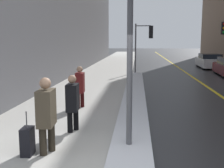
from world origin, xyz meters
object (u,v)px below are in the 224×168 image
rolling_suitcase (28,142)px  pedestrian_nearside (46,112)px  lamp_post (130,23)px  pedestrian_in_glasses (80,85)px  parked_car_white (209,61)px  traffic_light_near (145,38)px  pedestrian_trailing (73,101)px

rolling_suitcase → pedestrian_nearside: bearing=107.3°
lamp_post → pedestrian_in_glasses: bearing=115.6°
pedestrian_nearside → pedestrian_in_glasses: (-0.13, 4.07, -0.08)m
pedestrian_nearside → parked_car_white: size_ratio=0.37×
traffic_light_near → pedestrian_trailing: bearing=-98.1°
lamp_post → pedestrian_trailing: (-1.52, 1.29, -1.89)m
lamp_post → pedestrian_in_glasses: 4.70m
lamp_post → pedestrian_nearside: lamp_post is taller
pedestrian_in_glasses → rolling_suitcase: bearing=-6.7°
pedestrian_nearside → pedestrian_trailing: bearing=168.6°
traffic_light_near → lamp_post: bearing=-91.6°
pedestrian_nearside → pedestrian_in_glasses: 4.07m
lamp_post → pedestrian_nearside: (-1.73, -0.19, -1.82)m
pedestrian_in_glasses → parked_car_white: (8.24, 15.41, -0.23)m
pedestrian_trailing → traffic_light_near: bearing=167.7°
pedestrian_nearside → parked_car_white: pedestrian_nearside is taller
lamp_post → traffic_light_near: 15.05m
traffic_light_near → rolling_suitcase: traffic_light_near is taller
parked_car_white → traffic_light_near: bearing=129.2°
lamp_post → parked_car_white: bearing=71.7°
traffic_light_near → pedestrian_nearside: bearing=-98.0°
traffic_light_near → rolling_suitcase: bearing=-99.3°
lamp_post → parked_car_white: size_ratio=1.01×
pedestrian_nearside → pedestrian_in_glasses: size_ratio=1.09×
pedestrian_nearside → rolling_suitcase: 0.73m
pedestrian_nearside → rolling_suitcase: bearing=-72.7°
parked_car_white → rolling_suitcase: size_ratio=4.70×
pedestrian_in_glasses → parked_car_white: bearing=148.6°
lamp_post → pedestrian_in_glasses: lamp_post is taller
pedestrian_trailing → rolling_suitcase: pedestrian_trailing is taller
lamp_post → parked_car_white: 20.43m
traffic_light_near → parked_car_white: bearing=37.7°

